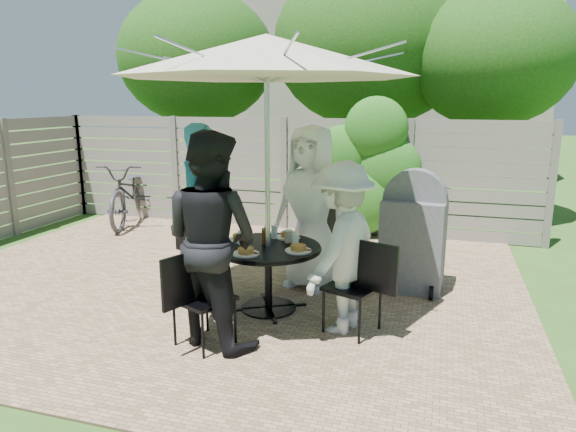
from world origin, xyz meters
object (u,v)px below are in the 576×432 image
(chair_left, at_px, (199,270))
(plate_right, at_px, (298,249))
(person_front, at_px, (212,240))
(plate_back, at_px, (288,236))
(person_left, at_px, (205,211))
(glass_left, at_px, (241,237))
(syrup_jug, at_px, (266,236))
(person_right, at_px, (342,248))
(patio_table, at_px, (268,265))
(plate_front, at_px, (246,252))
(glass_back, at_px, (274,232))
(chair_right, at_px, (354,305))
(chair_front, at_px, (204,318))
(person_back, at_px, (311,208))
(plate_left, at_px, (240,238))
(bicycle, at_px, (131,193))
(umbrella, at_px, (266,56))
(coffee_cup, at_px, (288,237))
(chair_back, at_px, (317,259))
(bbq_grill, at_px, (413,236))
(glass_right, at_px, (295,240))

(chair_left, xyz_separation_m, plate_right, (1.27, -0.38, 0.46))
(person_front, bearing_deg, plate_back, -90.00)
(person_left, distance_m, glass_left, 0.61)
(syrup_jug, bearing_deg, person_right, -19.95)
(patio_table, relative_size, glass_left, 9.38)
(plate_front, height_order, glass_back, glass_back)
(chair_right, distance_m, person_right, 0.54)
(chair_front, bearing_deg, person_back, 6.23)
(chair_front, xyz_separation_m, plate_left, (-0.07, 1.03, 0.45))
(person_right, distance_m, syrup_jug, 0.89)
(person_front, height_order, glass_back, person_front)
(person_left, height_order, bicycle, person_left)
(person_left, relative_size, plate_back, 7.26)
(umbrella, bearing_deg, person_front, -106.73)
(patio_table, bearing_deg, coffee_cup, 48.82)
(chair_left, bearing_deg, chair_back, 52.41)
(plate_left, relative_size, plate_front, 1.00)
(patio_table, bearing_deg, bbq_grill, 37.11)
(person_back, xyz_separation_m, plate_right, (0.11, -0.90, -0.21))
(umbrella, relative_size, coffee_cup, 29.03)
(person_left, bearing_deg, umbrella, -90.00)
(chair_front, distance_m, bicycle, 5.06)
(plate_left, relative_size, glass_right, 1.86)
(plate_left, distance_m, syrup_jug, 0.31)
(chair_left, bearing_deg, bbq_grill, 42.41)
(person_back, distance_m, person_front, 1.66)
(person_back, relative_size, plate_front, 7.16)
(chair_back, height_order, bicycle, bicycle)
(person_right, height_order, coffee_cup, person_right)
(chair_right, relative_size, coffee_cup, 7.57)
(chair_left, bearing_deg, syrup_jug, 10.52)
(person_front, height_order, person_right, person_front)
(glass_left, bearing_deg, person_back, 57.75)
(chair_back, bearing_deg, person_right, 48.53)
(glass_left, bearing_deg, person_left, 152.85)
(chair_left, distance_m, person_left, 0.70)
(person_left, xyz_separation_m, plate_right, (1.14, -0.34, -0.23))
(plate_back, relative_size, glass_right, 1.86)
(chair_left, bearing_deg, chair_right, 7.38)
(chair_back, bearing_deg, plate_back, 7.73)
(patio_table, distance_m, glass_left, 0.40)
(plate_left, relative_size, bbq_grill, 0.19)
(patio_table, relative_size, coffee_cup, 10.94)
(plate_back, bearing_deg, chair_left, -176.35)
(person_left, bearing_deg, chair_left, 89.22)
(plate_left, height_order, glass_back, glass_back)
(chair_back, xyz_separation_m, bbq_grill, (1.08, 0.11, 0.34))
(person_left, relative_size, chair_right, 2.08)
(chair_left, height_order, glass_right, chair_left)
(chair_front, xyz_separation_m, plate_front, (0.18, 0.58, 0.45))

